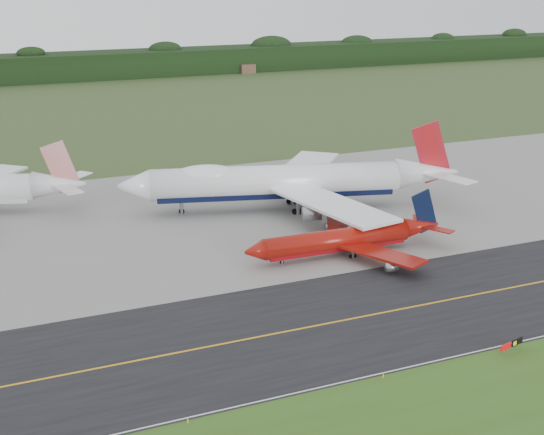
{
  "coord_description": "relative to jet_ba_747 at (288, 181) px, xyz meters",
  "views": [
    {
      "loc": [
        -47.12,
        -92.7,
        48.93
      ],
      "look_at": [
        1.72,
        22.0,
        8.14
      ],
      "focal_mm": 50.0,
      "sensor_mm": 36.0,
      "label": 1
    }
  ],
  "objects": [
    {
      "name": "ground",
      "position": [
        -16.81,
        -48.78,
        -6.29
      ],
      "size": [
        600.0,
        600.0,
        0.0
      ],
      "primitive_type": "plane",
      "color": "#314821",
      "rests_on": "ground"
    },
    {
      "name": "taxiway",
      "position": [
        -16.81,
        -52.78,
        -6.28
      ],
      "size": [
        400.0,
        32.0,
        0.02
      ],
      "primitive_type": "cube",
      "color": "black",
      "rests_on": "ground"
    },
    {
      "name": "apron",
      "position": [
        -16.81,
        2.22,
        -6.28
      ],
      "size": [
        400.0,
        78.0,
        0.01
      ],
      "primitive_type": "cube",
      "color": "gray",
      "rests_on": "ground"
    },
    {
      "name": "taxiway_centreline",
      "position": [
        -16.81,
        -52.78,
        -6.26
      ],
      "size": [
        400.0,
        0.4,
        0.0
      ],
      "primitive_type": "cube",
      "color": "orange",
      "rests_on": "taxiway"
    },
    {
      "name": "taxiway_edge_line",
      "position": [
        -16.81,
        -68.28,
        -6.26
      ],
      "size": [
        400.0,
        0.25,
        0.0
      ],
      "primitive_type": "cube",
      "color": "silver",
      "rests_on": "taxiway"
    },
    {
      "name": "horizon_treeline",
      "position": [
        -16.81,
        224.98,
        -0.82
      ],
      "size": [
        700.0,
        25.0,
        12.0
      ],
      "color": "black",
      "rests_on": "ground"
    },
    {
      "name": "jet_ba_747",
      "position": [
        0.0,
        0.0,
        0.0
      ],
      "size": [
        72.49,
        58.85,
        18.47
      ],
      "color": "white",
      "rests_on": "ground"
    },
    {
      "name": "jet_red_737",
      "position": [
        -1.19,
        -28.82,
        -3.38
      ],
      "size": [
        38.88,
        31.81,
        10.53
      ],
      "color": "maroon",
      "rests_on": "ground"
    },
    {
      "name": "taxiway_sign",
      "position": [
        1.49,
        -70.09,
        -5.2
      ],
      "size": [
        4.53,
        1.26,
        1.54
      ],
      "color": "slate",
      "rests_on": "ground"
    },
    {
      "name": "edge_marker_left",
      "position": [
        -43.58,
        -69.28,
        -6.04
      ],
      "size": [
        0.16,
        0.16,
        0.5
      ],
      "primitive_type": "cylinder",
      "color": "yellow",
      "rests_on": "ground"
    },
    {
      "name": "edge_marker_center",
      "position": [
        -17.92,
        -69.28,
        -6.04
      ],
      "size": [
        0.16,
        0.16,
        0.5
      ],
      "primitive_type": "cylinder",
      "color": "yellow",
      "rests_on": "ground"
    }
  ]
}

